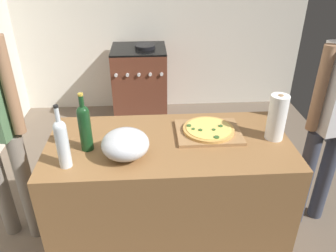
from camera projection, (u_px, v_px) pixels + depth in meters
ground_plane at (155, 175)px, 3.19m from camera, size 3.83×3.68×0.02m
kitchen_wall_rear at (149, 4)px, 3.93m from camera, size 3.83×0.10×2.60m
counter at (169, 198)px, 2.22m from camera, size 1.47×0.71×0.90m
cutting_board at (208, 132)px, 2.08m from camera, size 0.40×0.32×0.02m
pizza at (209, 129)px, 2.07m from camera, size 0.32×0.32×0.03m
mixing_bowl at (125, 144)px, 1.82m from camera, size 0.27×0.27×0.16m
paper_towel_roll at (277, 117)px, 1.97m from camera, size 0.11×0.11×0.29m
wine_bottle_amber at (62, 142)px, 1.71m from camera, size 0.07×0.07×0.36m
wine_bottle_green at (85, 126)px, 1.85m from camera, size 0.07×0.07×0.35m
stove at (140, 84)px, 3.99m from camera, size 0.62×0.59×0.93m
person_in_red at (332, 115)px, 2.24m from camera, size 0.36×0.23×1.63m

